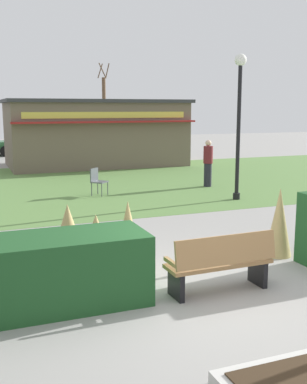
# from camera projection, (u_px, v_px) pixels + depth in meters

# --- Properties ---
(ground_plane) EXTENTS (80.00, 80.00, 0.00)m
(ground_plane) POSITION_uv_depth(u_px,v_px,m) (210.00, 294.00, 7.28)
(ground_plane) COLOR #999691
(lawn_patch) EXTENTS (36.00, 12.00, 0.01)m
(lawn_patch) POSITION_uv_depth(u_px,v_px,m) (67.00, 185.00, 17.48)
(lawn_patch) COLOR #5B8442
(lawn_patch) RESTS_ON ground_plane
(park_bench) EXTENTS (1.71, 0.56, 0.95)m
(park_bench) POSITION_uv_depth(u_px,v_px,m) (221.00, 263.00, 7.25)
(park_bench) COLOR #9E7547
(park_bench) RESTS_ON ground_plane
(hedge_left) EXTENTS (2.80, 1.10, 1.03)m
(hedge_left) POSITION_uv_depth(u_px,v_px,m) (50.00, 272.00, 6.73)
(hedge_left) COLOR #1E4C23
(hedge_left) RESTS_ON ground_plane
(ornamental_grass_behind_left) EXTENTS (0.58, 0.58, 1.29)m
(ornamental_grass_behind_left) POSITION_uv_depth(u_px,v_px,m) (128.00, 238.00, 8.03)
(ornamental_grass_behind_left) COLOR tan
(ornamental_grass_behind_left) RESTS_ON ground_plane
(ornamental_grass_behind_right) EXTENTS (0.74, 0.74, 1.17)m
(ornamental_grass_behind_right) POSITION_uv_depth(u_px,v_px,m) (68.00, 236.00, 8.35)
(ornamental_grass_behind_right) COLOR tan
(ornamental_grass_behind_right) RESTS_ON ground_plane
(ornamental_grass_behind_center) EXTENTS (0.79, 0.79, 1.03)m
(ornamental_grass_behind_center) POSITION_uv_depth(u_px,v_px,m) (96.00, 244.00, 8.16)
(ornamental_grass_behind_center) COLOR tan
(ornamental_grass_behind_center) RESTS_ON ground_plane
(ornamental_grass_behind_far) EXTENTS (0.50, 0.50, 1.33)m
(ornamental_grass_behind_far) POSITION_uv_depth(u_px,v_px,m) (279.00, 222.00, 9.06)
(ornamental_grass_behind_far) COLOR tan
(ornamental_grass_behind_far) RESTS_ON ground_plane
(lamppost_mid) EXTENTS (0.36, 0.36, 4.41)m
(lamppost_mid) POSITION_uv_depth(u_px,v_px,m) (239.00, 110.00, 14.32)
(lamppost_mid) COLOR black
(lamppost_mid) RESTS_ON ground_plane
(food_kiosk) EXTENTS (8.68, 5.16, 3.22)m
(food_kiosk) POSITION_uv_depth(u_px,v_px,m) (95.00, 132.00, 23.56)
(food_kiosk) COLOR #6B5B4C
(food_kiosk) RESTS_ON ground_plane
(cafe_chair_east) EXTENTS (0.62, 0.62, 0.89)m
(cafe_chair_east) POSITION_uv_depth(u_px,v_px,m) (97.00, 179.00, 15.40)
(cafe_chair_east) COLOR #4C5156
(cafe_chair_east) RESTS_ON ground_plane
(person_strolling) EXTENTS (0.34, 0.34, 1.69)m
(person_strolling) POSITION_uv_depth(u_px,v_px,m) (208.00, 163.00, 17.06)
(person_strolling) COLOR #23232D
(person_strolling) RESTS_ON ground_plane
(parked_car_center_slot) EXTENTS (4.32, 2.29, 1.20)m
(parked_car_center_slot) POSITION_uv_depth(u_px,v_px,m) (74.00, 143.00, 30.06)
(parked_car_center_slot) COLOR silver
(parked_car_center_slot) RESTS_ON ground_plane
(parked_car_east_slot) EXTENTS (4.36, 2.37, 1.20)m
(parked_car_east_slot) POSITION_uv_depth(u_px,v_px,m) (140.00, 141.00, 31.67)
(parked_car_east_slot) COLOR #B7BABF
(parked_car_east_slot) RESTS_ON ground_plane
(tree_center_bg) EXTENTS (0.91, 0.96, 6.18)m
(tree_center_bg) POSITION_uv_depth(u_px,v_px,m) (104.00, 109.00, 36.47)
(tree_center_bg) COLOR brown
(tree_center_bg) RESTS_ON ground_plane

